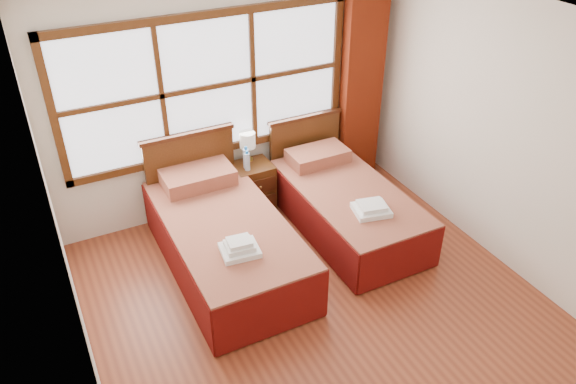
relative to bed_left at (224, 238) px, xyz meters
name	(u,v)px	position (x,y,z in m)	size (l,w,h in m)	color
floor	(331,321)	(0.55, -1.20, -0.33)	(4.50, 4.50, 0.00)	brown
ceiling	(348,37)	(0.55, -1.20, 2.27)	(4.50, 4.50, 0.00)	white
wall_back	(230,99)	(0.55, 1.05, 0.97)	(4.00, 4.00, 0.00)	silver
wall_left	(72,280)	(-1.45, -1.20, 0.97)	(4.50, 4.50, 0.00)	silver
wall_right	(526,147)	(2.55, -1.20, 0.97)	(4.50, 4.50, 0.00)	silver
window	(208,87)	(0.30, 1.02, 1.17)	(3.16, 0.06, 1.56)	white
curtain	(361,89)	(2.15, 0.91, 0.84)	(0.50, 0.16, 2.30)	maroon
bed_left	(224,238)	(0.00, 0.00, 0.00)	(1.10, 2.12, 1.07)	#411D0D
bed_right	(345,204)	(1.42, 0.00, -0.03)	(1.00, 2.02, 0.97)	#411D0D
nightstand	(253,187)	(0.67, 0.80, -0.04)	(0.43, 0.43, 0.57)	#4C2810
towels_left	(240,248)	(-0.06, -0.57, 0.30)	(0.36, 0.33, 0.14)	white
towels_right	(371,209)	(1.39, -0.51, 0.24)	(0.40, 0.37, 0.10)	white
lamp	(247,141)	(0.68, 0.93, 0.49)	(0.18, 0.18, 0.34)	gold
bottle_near	(246,158)	(0.59, 0.78, 0.37)	(0.07, 0.07, 0.26)	#ADC6DE
bottle_far	(247,161)	(0.58, 0.73, 0.36)	(0.06, 0.06, 0.23)	#ADC6DE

